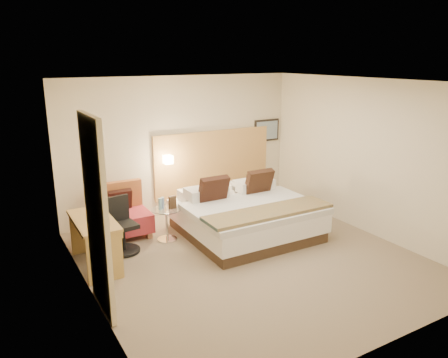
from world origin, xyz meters
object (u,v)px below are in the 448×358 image
lounge_chair (123,215)px  side_table (167,223)px  desk_chair (122,230)px  bed (245,215)px  desk (96,229)px

lounge_chair → side_table: size_ratio=1.54×
side_table → desk_chair: 0.80m
side_table → bed: bearing=-18.5°
lounge_chair → desk_chair: size_ratio=1.02×
side_table → desk_chair: (-0.80, -0.07, 0.06)m
lounge_chair → desk_chair: bearing=-108.5°
bed → lounge_chair: (-1.88, 1.03, 0.02)m
side_table → desk: size_ratio=0.49×
desk_chair → bed: bearing=-9.9°
desk → desk_chair: size_ratio=1.34×
desk_chair → side_table: bearing=4.8°
bed → desk: bearing=178.3°
side_table → desk: (-1.27, -0.36, 0.28)m
lounge_chair → desk: 1.21m
bed → desk_chair: bearing=170.1°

